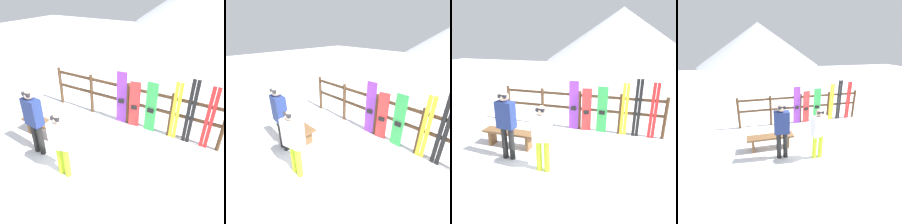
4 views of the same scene
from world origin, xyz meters
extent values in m
plane|color=white|center=(0.00, 0.00, 0.00)|extent=(40.00, 40.00, 0.00)
cylinder|color=#4C331E|center=(-2.52, 2.04, 0.63)|extent=(0.10, 0.10, 1.26)
cylinder|color=#4C331E|center=(-1.26, 2.04, 0.63)|extent=(0.10, 0.10, 1.26)
cylinder|color=#4C331E|center=(0.00, 2.04, 0.63)|extent=(0.10, 0.10, 1.26)
cylinder|color=#4C331E|center=(1.26, 2.04, 0.63)|extent=(0.10, 0.10, 1.26)
cylinder|color=#4C331E|center=(2.52, 2.04, 0.63)|extent=(0.10, 0.10, 1.26)
cube|color=#4C331E|center=(0.00, 2.04, 0.69)|extent=(5.04, 0.05, 0.08)
cube|color=#4C331E|center=(0.00, 2.04, 1.13)|extent=(5.04, 0.05, 0.08)
cube|color=brown|center=(-1.52, 0.30, 0.44)|extent=(1.47, 0.36, 0.06)
cube|color=brown|center=(-2.07, 0.30, 0.20)|extent=(0.08, 0.29, 0.41)
cube|color=brown|center=(-0.97, 0.30, 0.20)|extent=(0.08, 0.29, 0.41)
cylinder|color=#B7D826|center=(-0.33, -0.48, 0.37)|extent=(0.13, 0.13, 0.75)
cylinder|color=#B7D826|center=(-0.14, -0.48, 0.37)|extent=(0.13, 0.13, 0.75)
cube|color=white|center=(-0.24, -0.48, 1.04)|extent=(0.46, 0.33, 0.59)
sphere|color=#D8B293|center=(-0.24, -0.48, 1.44)|extent=(0.20, 0.20, 0.20)
cube|color=black|center=(-0.24, -0.54, 1.46)|extent=(0.18, 0.07, 0.07)
cylinder|color=black|center=(-1.34, -0.24, 0.41)|extent=(0.14, 0.14, 0.82)
cylinder|color=black|center=(-1.15, -0.24, 0.41)|extent=(0.14, 0.14, 0.82)
cube|color=navy|center=(-1.25, -0.24, 1.14)|extent=(0.45, 0.28, 0.65)
sphere|color=#D8B293|center=(-1.25, -0.24, 1.58)|extent=(0.22, 0.22, 0.22)
cube|color=black|center=(-1.25, -0.30, 1.61)|extent=(0.20, 0.08, 0.08)
cube|color=purple|center=(-0.18, 1.98, 0.79)|extent=(0.30, 0.06, 1.58)
cube|color=black|center=(-0.18, 1.95, 0.71)|extent=(0.17, 0.05, 0.12)
cube|color=red|center=(0.24, 1.98, 0.69)|extent=(0.30, 0.08, 1.38)
cube|color=black|center=(0.24, 1.95, 0.62)|extent=(0.17, 0.06, 0.12)
cube|color=green|center=(0.72, 1.98, 0.73)|extent=(0.31, 0.04, 1.46)
cube|color=black|center=(0.72, 1.95, 0.66)|extent=(0.17, 0.04, 0.12)
cube|color=yellow|center=(1.33, 1.98, 0.80)|extent=(0.09, 0.02, 1.61)
cube|color=yellow|center=(1.43, 1.98, 0.80)|extent=(0.09, 0.02, 1.61)
cube|color=black|center=(1.68, 1.98, 0.87)|extent=(0.09, 0.02, 1.75)
cube|color=black|center=(1.79, 1.98, 0.87)|extent=(0.09, 0.02, 1.75)
cube|color=red|center=(2.13, 1.98, 0.83)|extent=(0.09, 0.02, 1.67)
cube|color=red|center=(2.23, 1.98, 0.83)|extent=(0.09, 0.02, 1.67)
camera|label=1|loc=(2.39, -2.94, 3.61)|focal=35.00mm
camera|label=2|loc=(2.43, -1.85, 2.91)|focal=28.00mm
camera|label=3|loc=(1.44, -4.39, 2.89)|focal=35.00mm
camera|label=4|loc=(-2.07, -4.57, 3.21)|focal=28.00mm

